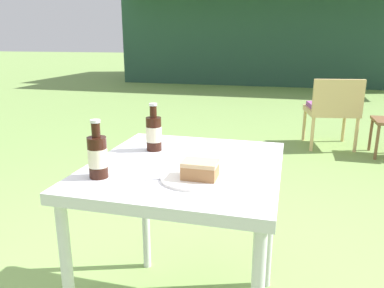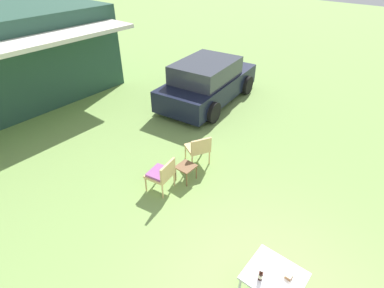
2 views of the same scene
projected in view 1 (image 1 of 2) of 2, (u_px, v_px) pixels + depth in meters
name	position (u px, v px, depth m)	size (l,w,h in m)	color
cabin_building	(284.00, 29.00, 10.94)	(8.51, 5.06, 2.89)	#284C3D
wicker_chair_cushioned	(333.00, 107.00, 4.14)	(0.60, 0.58, 0.79)	tan
patio_table	(185.00, 183.00, 1.45)	(0.72, 0.79, 0.73)	silver
cake_on_plate	(197.00, 173.00, 1.26)	(0.21, 0.21, 0.07)	white
cola_bottle_near	(154.00, 133.00, 1.58)	(0.07, 0.07, 0.20)	black
cola_bottle_far	(98.00, 156.00, 1.27)	(0.07, 0.07, 0.20)	black
fork	(171.00, 178.00, 1.27)	(0.18, 0.08, 0.01)	silver
loose_bottle_cap	(188.00, 158.00, 1.48)	(0.03, 0.03, 0.01)	silver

